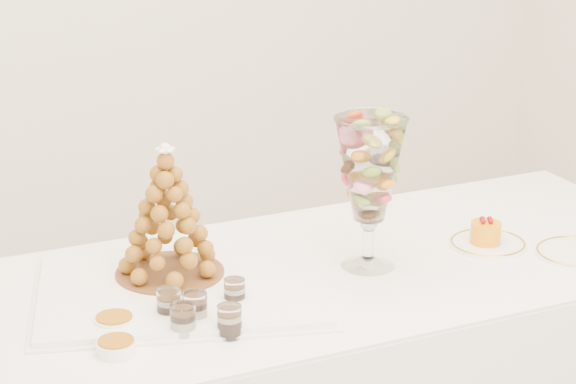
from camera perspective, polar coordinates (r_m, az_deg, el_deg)
lace_tray at (r=2.71m, az=-5.50°, el=-4.98°), size 0.79×0.69×0.02m
macaron_vase at (r=2.78m, az=4.19°, el=1.06°), size 0.18×0.18×0.39m
cake_plate at (r=3.03m, az=10.11°, el=-2.62°), size 0.20×0.20×0.01m
verrine_a at (r=2.57m, az=-6.06°, el=-5.72°), size 0.06×0.06×0.08m
verrine_b at (r=2.54m, az=-4.76°, el=-5.92°), size 0.07×0.07×0.08m
verrine_c at (r=2.63m, az=-2.73°, el=-5.14°), size 0.06×0.06×0.07m
verrine_d at (r=2.49m, az=-5.35°, el=-6.53°), size 0.06×0.06×0.08m
verrine_e at (r=2.49m, az=-2.99°, el=-6.57°), size 0.07×0.07×0.07m
ramekin_back at (r=2.55m, az=-8.81°, el=-6.61°), size 0.09×0.09×0.03m
ramekin_front at (r=2.45m, az=-8.72°, el=-7.80°), size 0.09×0.09×0.03m
croquembouche at (r=2.71m, az=-6.14°, el=-0.99°), size 0.28×0.28×0.33m
mousse_cake at (r=3.01m, az=10.01°, el=-2.02°), size 0.08×0.08×0.07m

